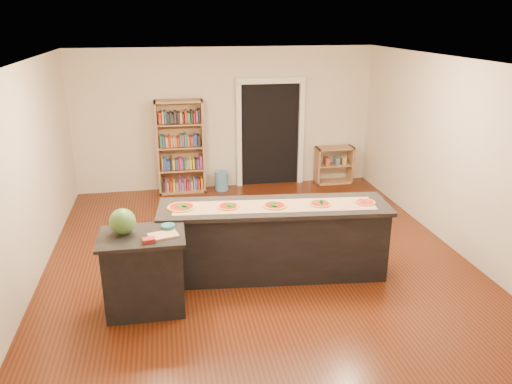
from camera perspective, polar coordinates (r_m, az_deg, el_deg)
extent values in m
cube|color=beige|center=(6.74, 0.31, 2.65)|extent=(6.00, 7.00, 2.80)
cube|color=#4C1F0D|center=(7.27, 0.29, -7.95)|extent=(6.00, 7.00, 0.01)
cube|color=white|center=(6.48, 0.33, 14.56)|extent=(6.00, 7.00, 0.01)
cube|color=black|center=(10.31, 1.59, 6.57)|extent=(1.20, 0.02, 2.10)
cube|color=silver|center=(10.15, -1.96, 6.36)|extent=(0.10, 0.08, 2.10)
cube|color=silver|center=(10.42, 5.17, 6.64)|extent=(0.10, 0.08, 2.10)
cube|color=silver|center=(10.08, 1.71, 12.62)|extent=(1.40, 0.08, 0.12)
cube|color=black|center=(6.77, 2.04, -5.69)|extent=(2.95, 0.74, 0.95)
cube|color=black|center=(6.57, 2.09, -1.74)|extent=(3.04, 0.82, 0.05)
cube|color=black|center=(6.13, -12.60, -9.12)|extent=(0.90, 0.64, 0.93)
cube|color=black|center=(5.92, -12.94, -4.97)|extent=(0.99, 0.72, 0.04)
cube|color=#A47A4F|center=(9.93, -8.63, 5.08)|extent=(0.92, 0.33, 1.84)
cube|color=#A47A4F|center=(10.65, 8.88, 3.08)|extent=(0.78, 0.33, 0.78)
cylinder|color=#4F88B0|center=(10.14, -3.95, 1.29)|extent=(0.27, 0.27, 0.39)
cube|color=#A97C57|center=(6.54, 2.12, -1.59)|extent=(2.67, 0.74, 0.00)
sphere|color=#144214|center=(5.93, -15.02, -3.28)|extent=(0.30, 0.30, 0.30)
cube|color=tan|center=(5.82, -10.56, -4.89)|extent=(0.38, 0.30, 0.02)
cube|color=maroon|center=(5.69, -12.16, -5.42)|extent=(0.16, 0.12, 0.05)
cylinder|color=#195966|center=(5.97, -10.02, -3.99)|extent=(0.16, 0.16, 0.06)
cylinder|color=#B08743|center=(6.54, -8.53, -1.71)|extent=(0.35, 0.35, 0.02)
cylinder|color=#A5190C|center=(6.53, -8.53, -1.64)|extent=(0.29, 0.29, 0.00)
cylinder|color=#B08743|center=(6.50, -3.20, -1.65)|extent=(0.30, 0.30, 0.02)
cylinder|color=#A5190C|center=(6.50, -3.20, -1.57)|extent=(0.25, 0.25, 0.00)
cylinder|color=#B08743|center=(6.52, 2.14, -1.56)|extent=(0.32, 0.32, 0.02)
cylinder|color=#A5190C|center=(6.52, 2.14, -1.49)|extent=(0.26, 0.26, 0.00)
cylinder|color=#B08743|center=(6.63, 7.34, -1.35)|extent=(0.30, 0.30, 0.02)
cylinder|color=#A5190C|center=(6.63, 7.34, -1.27)|extent=(0.25, 0.25, 0.00)
cylinder|color=#B08743|center=(6.79, 12.34, -1.15)|extent=(0.28, 0.28, 0.02)
cylinder|color=#A5190C|center=(6.78, 12.35, -1.08)|extent=(0.23, 0.23, 0.00)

